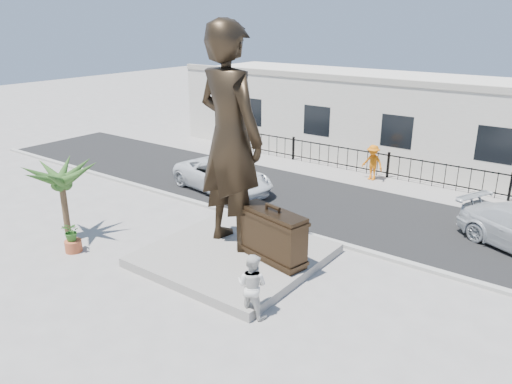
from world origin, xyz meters
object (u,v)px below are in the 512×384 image
statue (230,138)px  car_white (223,176)px  tourist (252,286)px  suitcase (273,235)px

statue → car_white: statue is taller
tourist → car_white: bearing=-53.7°
car_white → tourist: bearing=-125.7°
statue → car_white: size_ratio=1.42×
car_white → suitcase: bearing=-118.4°
statue → tourist: size_ratio=4.06×
statue → car_white: (-4.22, 4.50, -3.18)m
suitcase → car_white: (-6.06, 4.75, -0.41)m
tourist → car_white: size_ratio=0.35×
statue → tourist: bearing=147.1°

